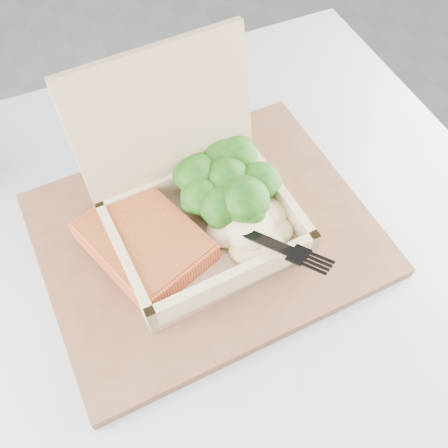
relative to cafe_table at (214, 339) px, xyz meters
name	(u,v)px	position (x,y,z in m)	size (l,w,h in m)	color
floor	(363,206)	(0.67, 0.35, -0.54)	(4.00, 4.00, 0.00)	gray
cafe_table	(214,339)	(0.00, 0.00, 0.00)	(0.82, 0.82, 0.72)	black
serving_tray	(206,234)	(0.02, 0.05, 0.19)	(0.37, 0.30, 0.02)	brown
takeout_container	(192,196)	(0.01, 0.07, 0.25)	(0.20, 0.19, 0.19)	#9D835E
salmon_fillet	(145,242)	(-0.05, 0.06, 0.23)	(0.10, 0.13, 0.03)	#D45D29
broccoli_pile	(227,185)	(0.06, 0.08, 0.23)	(0.13, 0.13, 0.05)	#2E7219
mashed_potatoes	(249,228)	(0.06, 0.02, 0.23)	(0.10, 0.08, 0.03)	beige
plastic_fork	(233,224)	(0.04, 0.02, 0.24)	(0.08, 0.15, 0.04)	black
receipt	(166,124)	(0.05, 0.25, 0.19)	(0.08, 0.15, 0.00)	white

